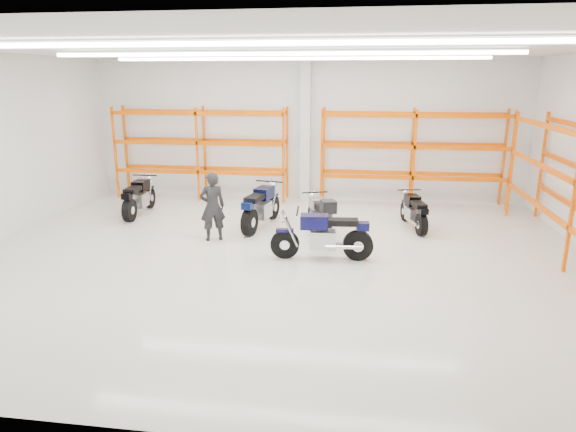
# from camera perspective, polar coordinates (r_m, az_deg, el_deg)

# --- Properties ---
(ground) EXTENTS (14.00, 14.00, 0.00)m
(ground) POSITION_cam_1_polar(r_m,az_deg,el_deg) (11.57, -1.36, -4.60)
(ground) COLOR beige
(ground) RESTS_ON ground
(room_shell) EXTENTS (14.02, 12.02, 4.51)m
(room_shell) POSITION_cam_1_polar(r_m,az_deg,el_deg) (10.93, -1.45, 11.85)
(room_shell) COLOR white
(room_shell) RESTS_ON ground
(motorcycle_main) EXTENTS (2.28, 0.75, 1.12)m
(motorcycle_main) POSITION_cam_1_polar(r_m,az_deg,el_deg) (11.33, 4.28, -2.29)
(motorcycle_main) COLOR black
(motorcycle_main) RESTS_ON ground
(motorcycle_back_a) EXTENTS (0.74, 2.22, 1.09)m
(motorcycle_back_a) POSITION_cam_1_polar(r_m,az_deg,el_deg) (15.54, -16.31, 1.91)
(motorcycle_back_a) COLOR black
(motorcycle_back_a) RESTS_ON ground
(motorcycle_back_b) EXTENTS (0.90, 2.35, 1.16)m
(motorcycle_back_b) POSITION_cam_1_polar(r_m,az_deg,el_deg) (13.69, -3.11, 0.89)
(motorcycle_back_b) COLOR black
(motorcycle_back_b) RESTS_ON ground
(motorcycle_back_c) EXTENTS (0.99, 2.08, 1.10)m
(motorcycle_back_c) POSITION_cam_1_polar(r_m,az_deg,el_deg) (12.99, 3.62, 0.01)
(motorcycle_back_c) COLOR black
(motorcycle_back_c) RESTS_ON ground
(motorcycle_back_d) EXTENTS (0.72, 1.94, 0.96)m
(motorcycle_back_d) POSITION_cam_1_polar(r_m,az_deg,el_deg) (13.98, 13.85, 0.38)
(motorcycle_back_d) COLOR black
(motorcycle_back_d) RESTS_ON ground
(standing_man) EXTENTS (0.74, 0.64, 1.71)m
(standing_man) POSITION_cam_1_polar(r_m,az_deg,el_deg) (12.67, -8.39, 1.04)
(standing_man) COLOR black
(standing_man) RESTS_ON ground
(structural_column) EXTENTS (0.32, 0.32, 4.50)m
(structural_column) POSITION_cam_1_polar(r_m,az_deg,el_deg) (16.74, 1.94, 9.47)
(structural_column) COLOR white
(structural_column) RESTS_ON ground
(pallet_racking_back_left) EXTENTS (5.67, 0.87, 3.00)m
(pallet_racking_back_left) POSITION_cam_1_polar(r_m,az_deg,el_deg) (17.17, -9.66, 7.85)
(pallet_racking_back_left) COLOR #FC7000
(pallet_racking_back_left) RESTS_ON ground
(pallet_racking_back_right) EXTENTS (5.67, 0.87, 3.00)m
(pallet_racking_back_right) POSITION_cam_1_polar(r_m,az_deg,el_deg) (16.43, 13.75, 7.31)
(pallet_racking_back_right) COLOR #FC7000
(pallet_racking_back_right) RESTS_ON ground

